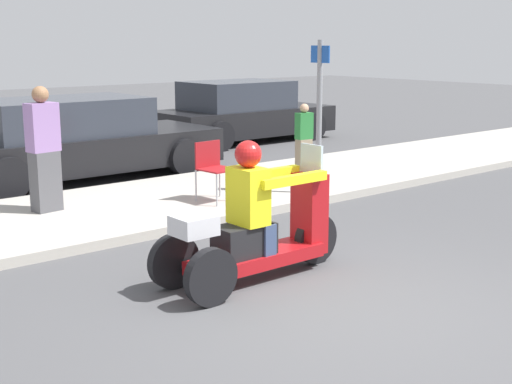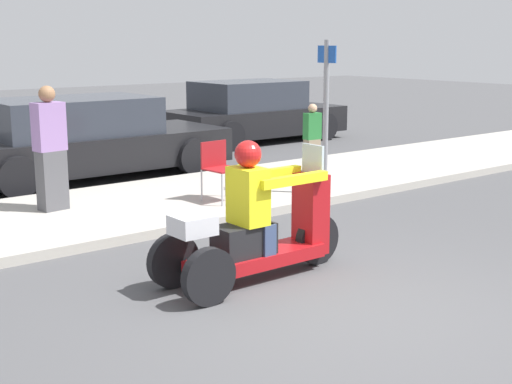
{
  "view_description": "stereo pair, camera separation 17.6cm",
  "coord_description": "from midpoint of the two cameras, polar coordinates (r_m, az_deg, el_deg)",
  "views": [
    {
      "loc": [
        -4.43,
        -3.84,
        2.32
      ],
      "look_at": [
        -0.15,
        1.33,
        0.88
      ],
      "focal_mm": 50.0,
      "sensor_mm": 36.0,
      "label": 1
    },
    {
      "loc": [
        -4.29,
        -3.95,
        2.32
      ],
      "look_at": [
        -0.15,
        1.33,
        0.88
      ],
      "focal_mm": 50.0,
      "sensor_mm": 36.0,
      "label": 2
    }
  ],
  "objects": [
    {
      "name": "ground_plane",
      "position": [
        6.29,
        8.12,
        -9.67
      ],
      "size": [
        60.0,
        60.0,
        0.0
      ],
      "primitive_type": "plane",
      "color": "#4C4C4F"
    },
    {
      "name": "sidewalk_strip",
      "position": [
        9.81,
        -12.1,
        -1.5
      ],
      "size": [
        28.0,
        2.8,
        0.12
      ],
      "color": "#B2ADA3",
      "rests_on": "ground"
    },
    {
      "name": "motorcycle_trike",
      "position": [
        6.96,
        -0.69,
        -3.06
      ],
      "size": [
        2.11,
        0.7,
        1.39
      ],
      "color": "black",
      "rests_on": "ground"
    },
    {
      "name": "spectator_by_tree",
      "position": [
        12.07,
        3.43,
        4.24
      ],
      "size": [
        0.29,
        0.19,
        1.16
      ],
      "color": "gray",
      "rests_on": "sidewalk_strip"
    },
    {
      "name": "spectator_mid_group",
      "position": [
        9.63,
        -17.12,
        3.1
      ],
      "size": [
        0.42,
        0.29,
        1.63
      ],
      "color": "#515156",
      "rests_on": "sidewalk_strip"
    },
    {
      "name": "folding_chair_curbside",
      "position": [
        9.9,
        -3.94,
        2.2
      ],
      "size": [
        0.5,
        0.5,
        0.82
      ],
      "color": "#A5A8AD",
      "rests_on": "sidewalk_strip"
    },
    {
      "name": "parked_car_lot_left",
      "position": [
        12.48,
        -14.82,
        4.02
      ],
      "size": [
        4.81,
        2.08,
        1.37
      ],
      "color": "black",
      "rests_on": "ground"
    },
    {
      "name": "parked_car_lot_right",
      "position": [
        16.6,
        -1.44,
        6.35
      ],
      "size": [
        4.23,
        2.01,
        1.4
      ],
      "color": "black",
      "rests_on": "ground"
    },
    {
      "name": "street_sign",
      "position": [
        10.29,
        4.59,
        6.47
      ],
      "size": [
        0.08,
        0.36,
        2.2
      ],
      "color": "gray",
      "rests_on": "sidewalk_strip"
    }
  ]
}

